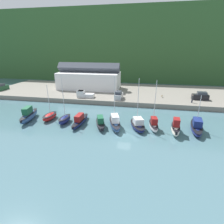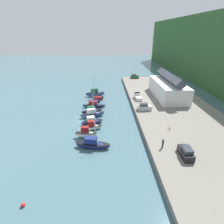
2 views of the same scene
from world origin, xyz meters
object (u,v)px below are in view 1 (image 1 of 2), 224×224
Objects in this scene: moored_boat_4 at (100,123)px; parked_car_2 at (2,87)px; moored_boat_0 at (29,115)px; moored_boat_3 at (80,121)px; moored_boat_1 at (50,116)px; parked_car_3 at (200,96)px; moored_boat_6 at (138,124)px; moored_boat_7 at (153,125)px; parked_car_0 at (119,96)px; dog_on_quay at (162,96)px; moored_boat_2 at (65,119)px; pickup_truck_0 at (84,94)px; person_on_quay at (192,99)px; moored_boat_8 at (176,128)px; moored_boat_9 at (196,126)px; moored_boat_5 at (115,122)px.

parked_car_2 is (-38.76, 19.30, 1.39)m from moored_boat_4.
moored_boat_4 is 1.50× the size of parked_car_2.
moored_boat_3 is (11.36, 0.09, -0.36)m from moored_boat_0.
parked_car_3 is (34.77, 17.93, 1.45)m from moored_boat_1.
moored_boat_7 is (2.98, 0.28, 0.09)m from moored_boat_6.
moored_boat_7 is 52.35m from parked_car_2.
parked_car_0 is 0.97× the size of parked_car_2.
moored_boat_0 is at bearing 64.58° from dog_on_quay.
pickup_truck_0 is at bearing 96.94° from moored_boat_2.
moored_boat_4 is 25.80m from person_on_quay.
moored_boat_7 reaches higher than moored_boat_8.
moored_boat_2 reaches higher than dog_on_quay.
moored_boat_8 reaches higher than moored_boat_4.
parked_car_3 is at bearing 34.54° from moored_boat_2.
parked_car_2 is 0.91× the size of pickup_truck_0.
parked_car_2 reaches higher than person_on_quay.
moored_boat_9 is at bearing 5.29° from moored_boat_2.
moored_boat_8 is at bearing -128.56° from pickup_truck_0.
moored_boat_3 is 1.17× the size of moored_boat_4.
person_on_quay is (31.87, 14.40, 1.63)m from moored_boat_1.
moored_boat_9 is at bearing 3.50° from moored_boat_1.
pickup_truck_0 is (-31.93, -3.65, -0.10)m from parked_car_3.
parked_car_3 is 0.88× the size of pickup_truck_0.
moored_boat_1 is 0.78× the size of moored_boat_2.
moored_boat_8 is at bearing -111.34° from person_on_quay.
moored_boat_7 reaches higher than person_on_quay.
moored_boat_0 is 1.00× the size of moored_boat_3.
moored_boat_3 is at bearing 155.16° from moored_boat_4.
moored_boat_8 is 1.09× the size of pickup_truck_0.
moored_boat_7 is 19.19m from dog_on_quay.
moored_boat_0 is 1.02× the size of moored_boat_1.
person_on_quay is (24.66, 15.41, 1.60)m from moored_boat_3.
person_on_quay is (2.34, 14.41, 1.46)m from moored_boat_9.
moored_boat_0 is 0.98× the size of moored_boat_9.
moored_boat_8 is at bearing -147.63° from moored_boat_9.
parked_car_3 is (5.24, 17.95, 1.27)m from moored_boat_9.
moored_boat_5 reaches higher than moored_boat_8.
moored_boat_2 is at bearing -179.30° from pickup_truck_0.
parked_car_3 is at bearing 30.81° from moored_boat_1.
parked_car_0 is at bearing 47.98° from dog_on_quay.
moored_boat_3 is 15.96m from pickup_truck_0.
moored_boat_1 is 32.58m from parked_car_2.
moored_boat_9 reaches higher than moored_boat_0.
pickup_truck_0 reaches higher than moored_boat_4.
moored_boat_0 is 22.92m from moored_boat_6.
moored_boat_5 is at bearing -81.83° from parked_car_0.
moored_boat_6 is at bearing -14.90° from parked_car_2.
pickup_truck_0 is 29.03m from person_on_quay.
moored_boat_6 is at bearing -66.49° from parked_car_0.
moored_boat_4 is 18.04m from moored_boat_9.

